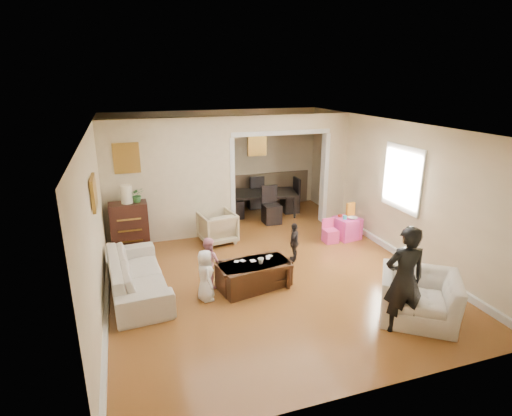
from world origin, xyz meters
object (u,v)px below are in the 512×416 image
object	(u,v)px
child_kneel_a	(205,275)
table_lamp	(126,194)
armchair_back	(217,227)
dresser	(130,227)
dining_table	(263,204)
adult_person	(404,280)
coffee_cup	(261,261)
play_table	(347,228)
cyan_cup	(345,217)
coffee_table	(254,275)
armchair_front	(419,297)
child_toddler	(294,242)
sofa	(137,275)
child_kneel_b	(209,262)

from	to	relation	value
child_kneel_a	table_lamp	bearing A→B (deg)	21.67
armchair_back	dresser	size ratio (longest dim) A/B	0.72
dining_table	child_kneel_a	distance (m)	4.30
armchair_back	table_lamp	xyz separation A→B (m)	(-1.77, 0.12, 0.86)
adult_person	coffee_cup	bearing A→B (deg)	-40.08
play_table	cyan_cup	size ratio (longest dim) A/B	6.06
coffee_table	armchair_front	bearing A→B (deg)	-39.61
armchair_back	child_toddler	world-z (taller)	child_toddler
table_lamp	child_kneel_a	world-z (taller)	table_lamp
coffee_cup	child_kneel_a	world-z (taller)	child_kneel_a
coffee_table	play_table	bearing A→B (deg)	29.05
play_table	adult_person	world-z (taller)	adult_person
armchair_front	child_kneel_a	world-z (taller)	child_kneel_a
play_table	adult_person	size ratio (longest dim) A/B	0.31
table_lamp	cyan_cup	distance (m)	4.54
sofa	armchair_back	distance (m)	2.41
sofa	coffee_table	xyz separation A→B (m)	(1.86, -0.44, -0.09)
coffee_cup	cyan_cup	xyz separation A→B (m)	(2.40, 1.45, 0.02)
adult_person	child_kneel_a	size ratio (longest dim) A/B	1.84
table_lamp	play_table	world-z (taller)	table_lamp
adult_person	child_kneel_b	xyz separation A→B (m)	(-2.25, 2.09, -0.34)
armchair_back	coffee_table	distance (m)	2.12
armchair_front	adult_person	world-z (taller)	adult_person
child_kneel_b	adult_person	bearing A→B (deg)	-165.10
armchair_back	cyan_cup	xyz separation A→B (m)	(2.64, -0.72, 0.18)
armchair_back	adult_person	size ratio (longest dim) A/B	0.47
dresser	adult_person	distance (m)	5.31
play_table	cyan_cup	xyz separation A→B (m)	(-0.10, -0.05, 0.27)
child_toddler	cyan_cup	bearing A→B (deg)	151.86
armchair_back	table_lamp	size ratio (longest dim) A/B	2.02
child_kneel_a	adult_person	bearing A→B (deg)	-126.55
child_kneel_a	child_kneel_b	size ratio (longest dim) A/B	0.98
coffee_table	adult_person	bearing A→B (deg)	-49.23
coffee_cup	dining_table	size ratio (longest dim) A/B	0.06
armchair_front	child_kneel_a	bearing A→B (deg)	-171.42
sofa	play_table	bearing A→B (deg)	-81.27
armchair_back	coffee_cup	distance (m)	2.18
dining_table	child_toddler	size ratio (longest dim) A/B	2.20
cyan_cup	child_kneel_b	distance (m)	3.39
armchair_front	child_kneel_b	size ratio (longest dim) A/B	1.23
child_kneel_b	child_toddler	size ratio (longest dim) A/B	1.13
armchair_front	child_toddler	size ratio (longest dim) A/B	1.39
armchair_back	child_kneel_a	size ratio (longest dim) A/B	0.86
armchair_front	cyan_cup	bearing A→B (deg)	116.40
table_lamp	dresser	bearing A→B (deg)	0.00
armchair_back	child_kneel_b	bearing A→B (deg)	63.92
dresser	armchair_back	bearing A→B (deg)	-3.85
coffee_cup	adult_person	xyz separation A→B (m)	(1.45, -1.74, 0.29)
armchair_back	dresser	distance (m)	1.78
armchair_back	play_table	bearing A→B (deg)	157.56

